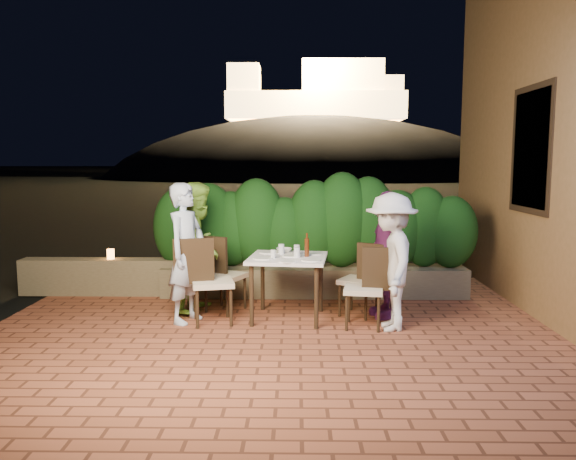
{
  "coord_description": "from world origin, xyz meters",
  "views": [
    {
      "loc": [
        -0.03,
        -5.39,
        1.86
      ],
      "look_at": [
        -0.14,
        1.2,
        1.05
      ],
      "focal_mm": 35.0,
      "sensor_mm": 36.0,
      "label": 1
    }
  ],
  "objects_px": {
    "dining_table": "(288,288)",
    "bowl": "(284,250)",
    "diner_purple": "(387,254)",
    "diner_blue": "(186,253)",
    "beer_bottle": "(307,245)",
    "chair_right_front": "(364,287)",
    "diner_white": "(391,262)",
    "chair_right_back": "(359,279)",
    "parapet_lamp": "(111,254)",
    "diner_green": "(199,247)",
    "chair_left_back": "(225,274)",
    "chair_left_front": "(213,281)"
  },
  "relations": [
    {
      "from": "dining_table",
      "to": "bowl",
      "type": "xyz_separation_m",
      "value": [
        -0.05,
        0.32,
        0.4
      ]
    },
    {
      "from": "diner_purple",
      "to": "diner_blue",
      "type": "bearing_deg",
      "value": -95.47
    },
    {
      "from": "beer_bottle",
      "to": "diner_blue",
      "type": "height_order",
      "value": "diner_blue"
    },
    {
      "from": "chair_right_front",
      "to": "diner_white",
      "type": "distance_m",
      "value": 0.42
    },
    {
      "from": "diner_purple",
      "to": "dining_table",
      "type": "bearing_deg",
      "value": -95.68
    },
    {
      "from": "chair_right_back",
      "to": "diner_purple",
      "type": "relative_size",
      "value": 0.59
    },
    {
      "from": "beer_bottle",
      "to": "chair_right_front",
      "type": "xyz_separation_m",
      "value": [
        0.63,
        -0.32,
        -0.43
      ]
    },
    {
      "from": "diner_white",
      "to": "parapet_lamp",
      "type": "distance_m",
      "value": 3.98
    },
    {
      "from": "diner_green",
      "to": "parapet_lamp",
      "type": "bearing_deg",
      "value": 74.16
    },
    {
      "from": "dining_table",
      "to": "chair_right_front",
      "type": "distance_m",
      "value": 0.92
    },
    {
      "from": "diner_white",
      "to": "diner_purple",
      "type": "relative_size",
      "value": 1.01
    },
    {
      "from": "diner_purple",
      "to": "bowl",
      "type": "bearing_deg",
      "value": -110.55
    },
    {
      "from": "chair_right_back",
      "to": "diner_green",
      "type": "relative_size",
      "value": 0.56
    },
    {
      "from": "diner_blue",
      "to": "parapet_lamp",
      "type": "xyz_separation_m",
      "value": [
        -1.33,
        1.33,
        -0.24
      ]
    },
    {
      "from": "chair_left_back",
      "to": "diner_purple",
      "type": "bearing_deg",
      "value": 18.15
    },
    {
      "from": "chair_right_front",
      "to": "diner_purple",
      "type": "distance_m",
      "value": 0.63
    },
    {
      "from": "chair_right_front",
      "to": "chair_right_back",
      "type": "distance_m",
      "value": 0.5
    },
    {
      "from": "beer_bottle",
      "to": "chair_left_front",
      "type": "distance_m",
      "value": 1.17
    },
    {
      "from": "chair_right_back",
      "to": "diner_blue",
      "type": "relative_size",
      "value": 0.55
    },
    {
      "from": "chair_right_back",
      "to": "diner_white",
      "type": "distance_m",
      "value": 0.7
    },
    {
      "from": "dining_table",
      "to": "chair_right_front",
      "type": "relative_size",
      "value": 0.97
    },
    {
      "from": "diner_white",
      "to": "chair_left_front",
      "type": "bearing_deg",
      "value": -95.11
    },
    {
      "from": "chair_right_front",
      "to": "chair_right_back",
      "type": "height_order",
      "value": "chair_right_front"
    },
    {
      "from": "beer_bottle",
      "to": "chair_left_front",
      "type": "xyz_separation_m",
      "value": [
        -1.09,
        -0.17,
        -0.39
      ]
    },
    {
      "from": "chair_right_front",
      "to": "diner_green",
      "type": "xyz_separation_m",
      "value": [
        -1.96,
        0.71,
        0.34
      ]
    },
    {
      "from": "diner_green",
      "to": "parapet_lamp",
      "type": "distance_m",
      "value": 1.63
    },
    {
      "from": "bowl",
      "to": "chair_left_front",
      "type": "relative_size",
      "value": 0.19
    },
    {
      "from": "beer_bottle",
      "to": "bowl",
      "type": "bearing_deg",
      "value": 130.15
    },
    {
      "from": "beer_bottle",
      "to": "chair_right_back",
      "type": "relative_size",
      "value": 0.31
    },
    {
      "from": "dining_table",
      "to": "diner_purple",
      "type": "xyz_separation_m",
      "value": [
        1.18,
        0.12,
        0.38
      ]
    },
    {
      "from": "chair_left_front",
      "to": "diner_blue",
      "type": "distance_m",
      "value": 0.44
    },
    {
      "from": "diner_blue",
      "to": "diner_purple",
      "type": "height_order",
      "value": "diner_blue"
    },
    {
      "from": "bowl",
      "to": "parapet_lamp",
      "type": "bearing_deg",
      "value": 160.11
    },
    {
      "from": "chair_left_front",
      "to": "diner_green",
      "type": "xyz_separation_m",
      "value": [
        -0.25,
        0.56,
        0.31
      ]
    },
    {
      "from": "chair_left_front",
      "to": "diner_blue",
      "type": "relative_size",
      "value": 0.61
    },
    {
      "from": "diner_blue",
      "to": "diner_purple",
      "type": "distance_m",
      "value": 2.36
    },
    {
      "from": "chair_left_front",
      "to": "dining_table",
      "type": "bearing_deg",
      "value": -1.3
    },
    {
      "from": "beer_bottle",
      "to": "parapet_lamp",
      "type": "relative_size",
      "value": 2.0
    },
    {
      "from": "diner_blue",
      "to": "diner_green",
      "type": "distance_m",
      "value": 0.51
    },
    {
      "from": "bowl",
      "to": "diner_white",
      "type": "xyz_separation_m",
      "value": [
        1.2,
        -0.7,
        -0.01
      ]
    },
    {
      "from": "chair_right_front",
      "to": "diner_purple",
      "type": "relative_size",
      "value": 0.6
    },
    {
      "from": "beer_bottle",
      "to": "chair_left_back",
      "type": "distance_m",
      "value": 1.16
    },
    {
      "from": "chair_left_front",
      "to": "chair_left_back",
      "type": "distance_m",
      "value": 0.55
    },
    {
      "from": "dining_table",
      "to": "chair_right_front",
      "type": "xyz_separation_m",
      "value": [
        0.85,
        -0.33,
        0.08
      ]
    },
    {
      "from": "bowl",
      "to": "chair_right_front",
      "type": "bearing_deg",
      "value": -35.52
    },
    {
      "from": "bowl",
      "to": "chair_right_back",
      "type": "distance_m",
      "value": 0.98
    },
    {
      "from": "dining_table",
      "to": "diner_white",
      "type": "relative_size",
      "value": 0.58
    },
    {
      "from": "parapet_lamp",
      "to": "chair_right_back",
      "type": "bearing_deg",
      "value": -17.16
    },
    {
      "from": "dining_table",
      "to": "beer_bottle",
      "type": "relative_size",
      "value": 3.17
    },
    {
      "from": "dining_table",
      "to": "bowl",
      "type": "height_order",
      "value": "bowl"
    }
  ]
}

